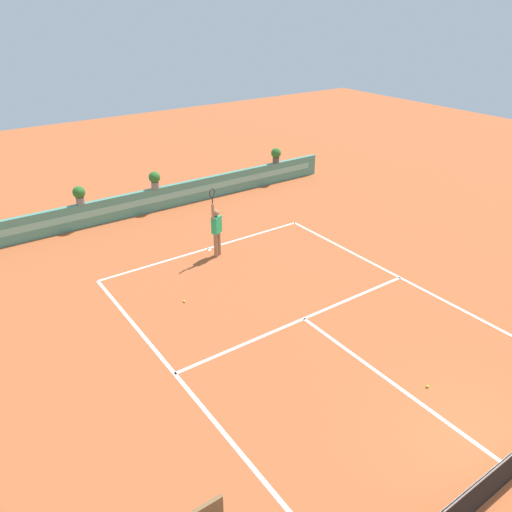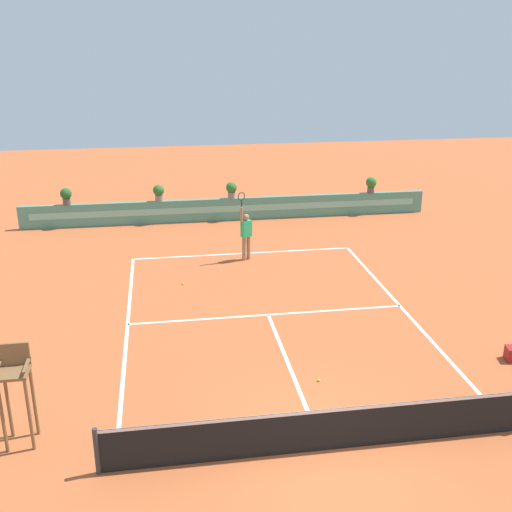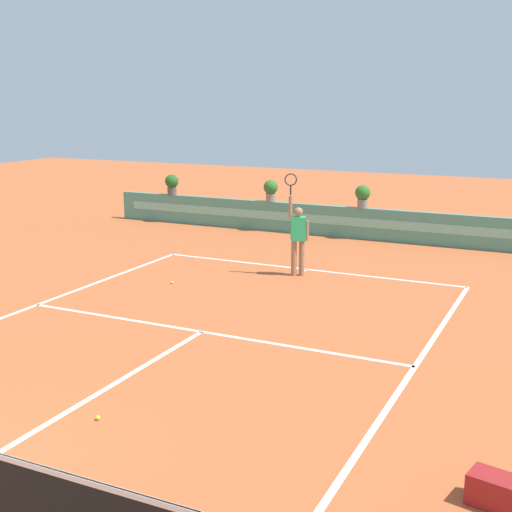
{
  "view_description": "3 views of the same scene",
  "coord_description": "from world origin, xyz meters",
  "px_view_note": "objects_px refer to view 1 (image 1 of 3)",
  "views": [
    {
      "loc": [
        -7.93,
        -2.51,
        8.16
      ],
      "look_at": [
        0.01,
        8.81,
        1.0
      ],
      "focal_mm": 34.97,
      "sensor_mm": 36.0,
      "label": 1
    },
    {
      "loc": [
        -2.95,
        -9.99,
        7.9
      ],
      "look_at": [
        0.01,
        8.81,
        1.0
      ],
      "focal_mm": 43.34,
      "sensor_mm": 36.0,
      "label": 2
    },
    {
      "loc": [
        6.38,
        -4.53,
        4.39
      ],
      "look_at": [
        0.01,
        8.81,
        1.0
      ],
      "focal_mm": 48.48,
      "sensor_mm": 36.0,
      "label": 3
    }
  ],
  "objects_px": {
    "potted_plant_centre": "(155,179)",
    "tennis_ball_mid_court": "(184,301)",
    "potted_plant_far_right": "(276,154)",
    "tennis_ball_near_baseline": "(428,386)",
    "potted_plant_left": "(79,194)",
    "tennis_player": "(217,229)"
  },
  "relations": [
    {
      "from": "potted_plant_left",
      "to": "potted_plant_centre",
      "type": "height_order",
      "value": "same"
    },
    {
      "from": "potted_plant_far_right",
      "to": "potted_plant_left",
      "type": "bearing_deg",
      "value": 180.0
    },
    {
      "from": "tennis_ball_near_baseline",
      "to": "potted_plant_left",
      "type": "xyz_separation_m",
      "value": [
        -3.62,
        13.85,
        1.38
      ]
    },
    {
      "from": "tennis_ball_mid_court",
      "to": "potted_plant_centre",
      "type": "bearing_deg",
      "value": 70.87
    },
    {
      "from": "tennis_player",
      "to": "potted_plant_left",
      "type": "relative_size",
      "value": 3.57
    },
    {
      "from": "tennis_ball_near_baseline",
      "to": "potted_plant_far_right",
      "type": "relative_size",
      "value": 0.09
    },
    {
      "from": "tennis_player",
      "to": "potted_plant_left",
      "type": "distance_m",
      "value": 6.04
    },
    {
      "from": "potted_plant_centre",
      "to": "tennis_ball_mid_court",
      "type": "bearing_deg",
      "value": -109.13
    },
    {
      "from": "tennis_player",
      "to": "potted_plant_far_right",
      "type": "height_order",
      "value": "tennis_player"
    },
    {
      "from": "potted_plant_far_right",
      "to": "potted_plant_centre",
      "type": "bearing_deg",
      "value": 180.0
    },
    {
      "from": "tennis_ball_near_baseline",
      "to": "potted_plant_centre",
      "type": "height_order",
      "value": "potted_plant_centre"
    },
    {
      "from": "tennis_ball_mid_court",
      "to": "potted_plant_centre",
      "type": "height_order",
      "value": "potted_plant_centre"
    },
    {
      "from": "tennis_ball_mid_court",
      "to": "potted_plant_centre",
      "type": "distance_m",
      "value": 7.79
    },
    {
      "from": "tennis_ball_near_baseline",
      "to": "potted_plant_far_right",
      "type": "height_order",
      "value": "potted_plant_far_right"
    },
    {
      "from": "potted_plant_far_right",
      "to": "potted_plant_left",
      "type": "distance_m",
      "value": 9.58
    },
    {
      "from": "potted_plant_left",
      "to": "tennis_ball_mid_court",
      "type": "bearing_deg",
      "value": -84.78
    },
    {
      "from": "potted_plant_far_right",
      "to": "tennis_ball_near_baseline",
      "type": "bearing_deg",
      "value": -113.3
    },
    {
      "from": "tennis_ball_near_baseline",
      "to": "potted_plant_far_right",
      "type": "xyz_separation_m",
      "value": [
        5.96,
        13.85,
        1.38
      ]
    },
    {
      "from": "potted_plant_far_right",
      "to": "potted_plant_left",
      "type": "height_order",
      "value": "same"
    },
    {
      "from": "tennis_ball_mid_court",
      "to": "tennis_ball_near_baseline",
      "type": "bearing_deg",
      "value": -65.88
    },
    {
      "from": "tennis_ball_mid_court",
      "to": "potted_plant_left",
      "type": "relative_size",
      "value": 0.09
    },
    {
      "from": "tennis_player",
      "to": "potted_plant_centre",
      "type": "relative_size",
      "value": 3.57
    }
  ]
}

